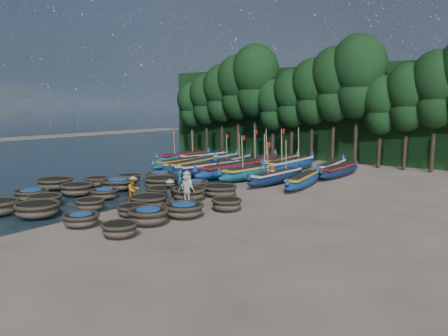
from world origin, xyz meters
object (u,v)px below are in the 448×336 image
Objects in this scene: fisherman_1 at (180,178)px; long_boat_4 at (209,168)px; coracle_6 at (45,200)px; coracle_16 at (118,184)px; long_boat_16 at (331,167)px; long_boat_6 at (254,172)px; coracle_3 at (81,219)px; long_boat_14 at (281,162)px; coracle_5 at (31,194)px; fisherman_5 at (216,165)px; long_boat_10 at (204,157)px; fisherman_3 at (170,195)px; fisherman_4 at (186,190)px; long_boat_12 at (233,162)px; coracle_22 at (161,182)px; fisherman_2 at (133,189)px; coracle_15 at (97,181)px; long_boat_3 at (190,165)px; coracle_11 at (77,189)px; long_boat_9 at (184,157)px; long_boat_17 at (339,171)px; coracle_17 at (161,192)px; coracle_20 at (129,178)px; long_boat_11 at (219,159)px; long_boat_5 at (233,169)px; long_boat_7 at (277,177)px; coracle_24 at (220,190)px; coracle_8 at (133,210)px; coracle_23 at (195,185)px; fisherman_0 at (187,186)px; coracle_21 at (160,177)px; coracle_7 at (90,204)px; coracle_12 at (104,193)px; coracle_10 at (55,183)px; long_boat_13 at (260,162)px; coracle_2 at (37,209)px; coracle_18 at (189,193)px; coracle_19 at (227,204)px; coracle_4 at (119,229)px; coracle_14 at (184,210)px; coracle_9 at (148,216)px.

long_boat_4 is at bearing -178.93° from fisherman_1.
coracle_6 is 5.78m from coracle_16.
long_boat_16 is at bearing 61.16° from coracle_16.
long_boat_6 is 1.06× the size of long_boat_16.
long_boat_14 reaches higher than coracle_3.
fisherman_5 is at bearing 77.84° from coracle_5.
fisherman_3 is at bearing -49.24° from long_boat_10.
fisherman_5 is at bearing 97.68° from fisherman_4.
long_boat_12 reaches higher than long_boat_14.
fisherman_2 is (1.59, -4.04, 0.34)m from coracle_22.
coracle_15 is 0.23× the size of long_boat_3.
long_boat_16 is at bearing 62.98° from coracle_11.
coracle_6 is at bearing -68.71° from coracle_11.
long_boat_17 is at bearing 7.80° from long_boat_9.
long_boat_16 is (4.88, 15.99, 0.16)m from coracle_17.
long_boat_11 is at bearing 93.79° from coracle_20.
long_boat_6 is at bearing -3.77° from long_boat_3.
long_boat_7 is at bearing -1.82° from long_boat_5.
coracle_24 is at bearing 15.19° from coracle_15.
long_boat_7 is at bearing 84.49° from coracle_24.
fisherman_1 reaches higher than fisherman_2.
coracle_8 is 10.58m from coracle_20.
long_boat_4 reaches higher than coracle_11.
long_boat_16 is (4.40, 13.19, 0.10)m from coracle_23.
coracle_3 is at bearing -45.74° from fisherman_5.
fisherman_0 reaches higher than long_boat_17.
coracle_16 is 1.43× the size of fisherman_2.
coracle_15 is 6.28m from fisherman_2.
coracle_21 is 6.85m from coracle_24.
coracle_24 is 3.31m from fisherman_1.
fisherman_1 is (10.30, -12.10, 0.45)m from long_boat_9.
coracle_17 is at bearing 82.23° from coracle_7.
coracle_12 is 0.26× the size of long_boat_14.
long_boat_5 reaches higher than coracle_7.
fisherman_0 is at bearing 15.41° from coracle_10.
long_boat_13 is (3.95, 20.60, 0.18)m from coracle_5.
long_boat_10 is at bearing 92.82° from coracle_10.
coracle_2 is 24.47m from long_boat_16.
long_boat_17 is 3.88× the size of fisherman_1.
coracle_18 is 3.56m from coracle_19.
coracle_4 is at bearing -36.92° from fisherman_5.
long_boat_9 is at bearing 131.45° from coracle_14.
coracle_23 is 2.48m from coracle_24.
fisherman_4 is 1.04× the size of fisherman_5.
coracle_8 is at bearing -118.86° from fisherman_4.
coracle_12 is 16.84m from long_boat_12.
long_boat_6 is 1.01× the size of long_boat_14.
coracle_14 is at bearing 21.10° from coracle_7.
coracle_9 is (4.80, -0.13, 0.08)m from coracle_7.
coracle_23 is (2.95, 5.37, 0.05)m from coracle_12.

